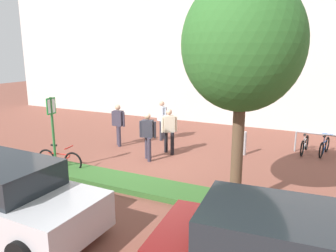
{
  "coord_description": "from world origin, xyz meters",
  "views": [
    {
      "loc": [
        5.21,
        -9.12,
        3.83
      ],
      "look_at": [
        0.3,
        1.08,
        1.2
      ],
      "focal_mm": 34.62,
      "sensor_mm": 36.0,
      "label": 1
    }
  ],
  "objects_px": {
    "person_suited_dark": "(118,122)",
    "bike_at_sign": "(60,160)",
    "tree_sidewalk": "(243,45)",
    "person_shirt_white": "(169,128)",
    "person_casual_tan": "(162,118)",
    "car_silver_sedan": "(7,197)",
    "person_suited_navy": "(148,133)",
    "parking_sign_post": "(52,123)",
    "bollard_steel": "(244,143)",
    "bike_rack_cluster": "(324,146)"
  },
  "relations": [
    {
      "from": "bollard_steel",
      "to": "person_suited_navy",
      "type": "height_order",
      "value": "person_suited_navy"
    },
    {
      "from": "person_casual_tan",
      "to": "person_shirt_white",
      "type": "xyz_separation_m",
      "value": [
        1.14,
        -1.66,
        0.0
      ]
    },
    {
      "from": "person_shirt_white",
      "to": "person_casual_tan",
      "type": "bearing_deg",
      "value": 124.5
    },
    {
      "from": "tree_sidewalk",
      "to": "bike_rack_cluster",
      "type": "relative_size",
      "value": 2.61
    },
    {
      "from": "person_suited_dark",
      "to": "car_silver_sedan",
      "type": "distance_m",
      "value": 6.61
    },
    {
      "from": "person_shirt_white",
      "to": "car_silver_sedan",
      "type": "height_order",
      "value": "person_shirt_white"
    },
    {
      "from": "bike_rack_cluster",
      "to": "bollard_steel",
      "type": "xyz_separation_m",
      "value": [
        -2.73,
        -1.26,
        0.1
      ]
    },
    {
      "from": "bike_at_sign",
      "to": "person_suited_navy",
      "type": "distance_m",
      "value": 3.08
    },
    {
      "from": "bike_at_sign",
      "to": "person_shirt_white",
      "type": "distance_m",
      "value": 4.07
    },
    {
      "from": "tree_sidewalk",
      "to": "person_shirt_white",
      "type": "bearing_deg",
      "value": 135.75
    },
    {
      "from": "bike_at_sign",
      "to": "person_shirt_white",
      "type": "relative_size",
      "value": 0.97
    },
    {
      "from": "bike_at_sign",
      "to": "car_silver_sedan",
      "type": "height_order",
      "value": "car_silver_sedan"
    },
    {
      "from": "person_suited_navy",
      "to": "bike_at_sign",
      "type": "bearing_deg",
      "value": -134.61
    },
    {
      "from": "parking_sign_post",
      "to": "bollard_steel",
      "type": "distance_m",
      "value": 6.84
    },
    {
      "from": "person_suited_navy",
      "to": "person_shirt_white",
      "type": "xyz_separation_m",
      "value": [
        0.35,
        1.02,
        0.0
      ]
    },
    {
      "from": "parking_sign_post",
      "to": "bike_at_sign",
      "type": "height_order",
      "value": "parking_sign_post"
    },
    {
      "from": "tree_sidewalk",
      "to": "car_silver_sedan",
      "type": "distance_m",
      "value": 6.14
    },
    {
      "from": "bike_at_sign",
      "to": "person_shirt_white",
      "type": "xyz_separation_m",
      "value": [
        2.47,
        3.17,
        0.63
      ]
    },
    {
      "from": "person_suited_navy",
      "to": "person_casual_tan",
      "type": "relative_size",
      "value": 1.0
    },
    {
      "from": "parking_sign_post",
      "to": "bike_rack_cluster",
      "type": "bearing_deg",
      "value": 35.28
    },
    {
      "from": "person_suited_navy",
      "to": "person_suited_dark",
      "type": "bearing_deg",
      "value": 151.79
    },
    {
      "from": "person_suited_navy",
      "to": "person_casual_tan",
      "type": "distance_m",
      "value": 2.8
    },
    {
      "from": "tree_sidewalk",
      "to": "bike_at_sign",
      "type": "distance_m",
      "value": 6.88
    },
    {
      "from": "bike_rack_cluster",
      "to": "bike_at_sign",
      "type": "bearing_deg",
      "value": -144.98
    },
    {
      "from": "bike_at_sign",
      "to": "person_casual_tan",
      "type": "relative_size",
      "value": 0.97
    },
    {
      "from": "tree_sidewalk",
      "to": "person_suited_dark",
      "type": "relative_size",
      "value": 3.19
    },
    {
      "from": "person_casual_tan",
      "to": "car_silver_sedan",
      "type": "relative_size",
      "value": 0.4
    },
    {
      "from": "bike_rack_cluster",
      "to": "person_shirt_white",
      "type": "xyz_separation_m",
      "value": [
        -5.35,
        -2.31,
        0.63
      ]
    },
    {
      "from": "parking_sign_post",
      "to": "person_suited_navy",
      "type": "relative_size",
      "value": 1.41
    },
    {
      "from": "bike_at_sign",
      "to": "bike_rack_cluster",
      "type": "xyz_separation_m",
      "value": [
        7.82,
        5.48,
        -0.0
      ]
    },
    {
      "from": "tree_sidewalk",
      "to": "person_suited_navy",
      "type": "height_order",
      "value": "tree_sidewalk"
    },
    {
      "from": "bike_rack_cluster",
      "to": "person_suited_dark",
      "type": "height_order",
      "value": "person_suited_dark"
    },
    {
      "from": "person_suited_navy",
      "to": "bike_rack_cluster",
      "type": "bearing_deg",
      "value": 30.31
    },
    {
      "from": "person_suited_dark",
      "to": "parking_sign_post",
      "type": "bearing_deg",
      "value": -93.92
    },
    {
      "from": "person_suited_navy",
      "to": "person_casual_tan",
      "type": "height_order",
      "value": "same"
    },
    {
      "from": "person_suited_dark",
      "to": "person_suited_navy",
      "type": "bearing_deg",
      "value": -28.21
    },
    {
      "from": "tree_sidewalk",
      "to": "bike_at_sign",
      "type": "xyz_separation_m",
      "value": [
        -5.86,
        0.13,
        -3.6
      ]
    },
    {
      "from": "person_suited_navy",
      "to": "car_silver_sedan",
      "type": "bearing_deg",
      "value": -95.19
    },
    {
      "from": "tree_sidewalk",
      "to": "parking_sign_post",
      "type": "distance_m",
      "value": 6.39
    },
    {
      "from": "parking_sign_post",
      "to": "car_silver_sedan",
      "type": "xyz_separation_m",
      "value": [
        1.71,
        -3.12,
        -0.83
      ]
    },
    {
      "from": "person_shirt_white",
      "to": "bike_rack_cluster",
      "type": "bearing_deg",
      "value": 23.34
    },
    {
      "from": "parking_sign_post",
      "to": "tree_sidewalk",
      "type": "bearing_deg",
      "value": -0.23
    },
    {
      "from": "bollard_steel",
      "to": "car_silver_sedan",
      "type": "height_order",
      "value": "car_silver_sedan"
    },
    {
      "from": "parking_sign_post",
      "to": "person_shirt_white",
      "type": "xyz_separation_m",
      "value": [
        2.55,
        3.28,
        -0.6
      ]
    },
    {
      "from": "bollard_steel",
      "to": "person_suited_dark",
      "type": "relative_size",
      "value": 0.52
    },
    {
      "from": "car_silver_sedan",
      "to": "bike_at_sign",
      "type": "bearing_deg",
      "value": 116.74
    },
    {
      "from": "person_shirt_white",
      "to": "car_silver_sedan",
      "type": "relative_size",
      "value": 0.4
    },
    {
      "from": "person_suited_dark",
      "to": "tree_sidewalk",
      "type": "bearing_deg",
      "value": -30.29
    },
    {
      "from": "bike_at_sign",
      "to": "person_casual_tan",
      "type": "xyz_separation_m",
      "value": [
        1.33,
        4.83,
        0.63
      ]
    },
    {
      "from": "person_suited_dark",
      "to": "bike_at_sign",
      "type": "bearing_deg",
      "value": -92.63
    }
  ]
}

